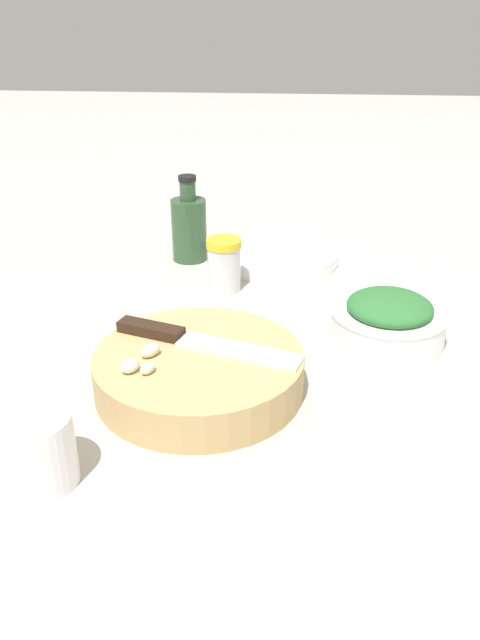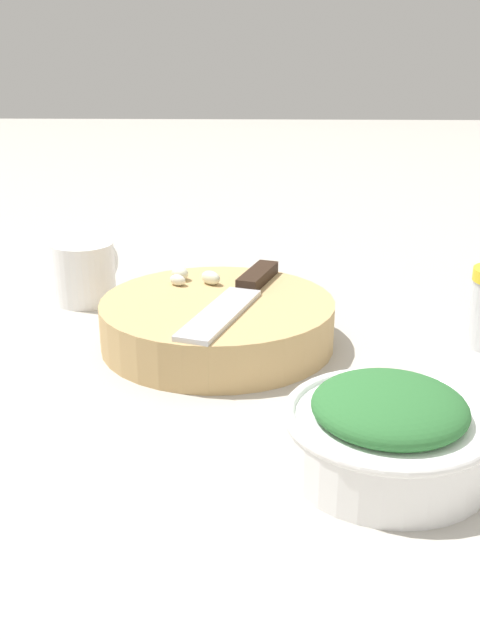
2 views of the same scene
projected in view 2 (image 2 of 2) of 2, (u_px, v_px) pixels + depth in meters
The scene contains 6 objects.
ground_plane at pixel (308, 375), 0.66m from camera, with size 5.00×5.00×0.00m, color #B2ADA3.
cutting_board at pixel (217, 322), 0.72m from camera, with size 0.24×0.24×0.05m.
chef_knife at pixel (240, 294), 0.72m from camera, with size 0.10×0.22×0.01m.
garlic_cloves at pixel (191, 276), 0.77m from camera, with size 0.06×0.04×0.02m.
herb_bowl at pixel (388, 430), 0.51m from camera, with size 0.15×0.15×0.07m.
coffee_mug at pixel (85, 272), 0.84m from camera, with size 0.07×0.09×0.07m.
Camera 2 is at (0.04, 0.60, 0.29)m, focal length 40.00 mm.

